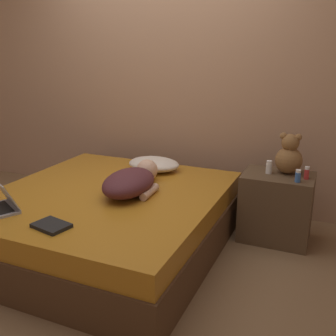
{
  "coord_description": "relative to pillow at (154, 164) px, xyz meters",
  "views": [
    {
      "loc": [
        1.57,
        -2.42,
        1.53
      ],
      "look_at": [
        0.42,
        0.23,
        0.64
      ],
      "focal_mm": 42.0,
      "sensor_mm": 36.0,
      "label": 1
    }
  ],
  "objects": [
    {
      "name": "ground_plane",
      "position": [
        -0.09,
        -0.66,
        -0.52
      ],
      "size": [
        12.0,
        12.0,
        0.0
      ],
      "primitive_type": "plane",
      "color": "brown"
    },
    {
      "name": "wall_back",
      "position": [
        -0.09,
        0.55,
        0.78
      ],
      "size": [
        8.0,
        0.06,
        2.6
      ],
      "color": "tan",
      "rests_on": "ground_plane"
    },
    {
      "name": "bed",
      "position": [
        -0.09,
        -0.66,
        -0.29
      ],
      "size": [
        1.72,
        1.85,
        0.46
      ],
      "color": "#4C331E",
      "rests_on": "ground_plane"
    },
    {
      "name": "nightstand",
      "position": [
        1.1,
        0.01,
        -0.24
      ],
      "size": [
        0.55,
        0.41,
        0.56
      ],
      "color": "brown",
      "rests_on": "ground_plane"
    },
    {
      "name": "pillow",
      "position": [
        0.0,
        0.0,
        0.0
      ],
      "size": [
        0.47,
        0.36,
        0.12
      ],
      "color": "beige",
      "rests_on": "bed"
    },
    {
      "name": "person_lying",
      "position": [
        0.09,
        -0.58,
        0.03
      ],
      "size": [
        0.38,
        0.72,
        0.19
      ],
      "rotation": [
        0.0,
        0.0,
        0.06
      ],
      "color": "#4C2328",
      "rests_on": "bed"
    },
    {
      "name": "laptop",
      "position": [
        -0.56,
        -1.24,
        -0.01
      ],
      "size": [
        0.37,
        0.33,
        0.21
      ],
      "rotation": [
        0.0,
        0.0,
        -0.5
      ],
      "color": "#9E9EA3",
      "rests_on": "bed"
    },
    {
      "name": "teddy_bear",
      "position": [
        1.16,
        0.08,
        0.18
      ],
      "size": [
        0.21,
        0.21,
        0.33
      ],
      "color": "brown",
      "rests_on": "nightstand"
    },
    {
      "name": "bottle_red",
      "position": [
        1.31,
        -0.02,
        0.09
      ],
      "size": [
        0.04,
        0.04,
        0.1
      ],
      "color": "#B72D2D",
      "rests_on": "nightstand"
    },
    {
      "name": "bottle_white",
      "position": [
        1.02,
        0.01,
        0.09
      ],
      "size": [
        0.05,
        0.05,
        0.11
      ],
      "color": "white",
      "rests_on": "nightstand"
    },
    {
      "name": "bottle_blue",
      "position": [
        1.26,
        -0.12,
        0.09
      ],
      "size": [
        0.04,
        0.04,
        0.1
      ],
      "color": "#3866B2",
      "rests_on": "nightstand"
    },
    {
      "name": "book",
      "position": [
        -0.07,
        -1.33,
        -0.05
      ],
      "size": [
        0.25,
        0.2,
        0.02
      ],
      "rotation": [
        0.0,
        0.0,
        -0.21
      ],
      "color": "black",
      "rests_on": "bed"
    }
  ]
}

